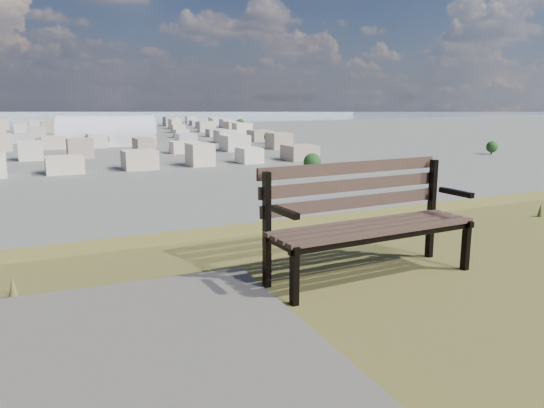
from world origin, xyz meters
TOP-DOWN VIEW (x-y plane):
  - park_bench at (-1.08, 2.28)m, footprint 1.91×0.68m
  - gravel_patch at (-3.38, 1.08)m, footprint 2.62×3.62m
  - arena at (42.98, 309.18)m, footprint 55.77×33.34m
  - city_blocks at (0.00, 394.44)m, footprint 395.00×361.00m
  - bay_water at (0.00, 900.00)m, footprint 2400.00×700.00m

SIDE VIEW (x-z plane):
  - bay_water at x=0.00m, z-range -0.06..0.06m
  - city_blocks at x=0.00m, z-range 0.00..7.00m
  - arena at x=42.98m, z-range -5.81..16.19m
  - gravel_patch at x=-3.38m, z-range 25.00..25.06m
  - park_bench at x=-1.08m, z-range 25.06..26.05m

